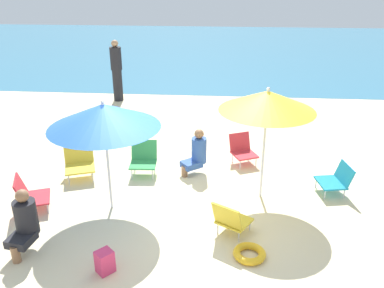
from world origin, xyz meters
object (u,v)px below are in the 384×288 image
at_px(beach_chair_a, 29,194).
at_px(umbrella_yellow, 267,101).
at_px(swim_ring, 249,254).
at_px(beach_chair_b, 231,219).
at_px(beach_chair_c, 80,163).
at_px(person_b, 117,71).
at_px(beach_chair_e, 144,158).
at_px(person_c, 197,152).
at_px(umbrella_blue, 104,116).
at_px(person_a, 24,221).
at_px(beach_bag, 105,262).
at_px(beach_chair_d, 336,179).
at_px(beach_chair_f, 242,149).

bearing_deg(beach_chair_a, umbrella_yellow, -10.02).
distance_m(umbrella_yellow, swim_ring, 2.44).
xyz_separation_m(beach_chair_b, beach_chair_c, (-2.89, 1.68, 0.00)).
bearing_deg(beach_chair_b, person_b, 57.90).
xyz_separation_m(beach_chair_e, person_c, (1.04, 0.09, 0.11)).
distance_m(umbrella_blue, beach_chair_e, 1.87).
distance_m(beach_chair_a, person_a, 1.12).
bearing_deg(beach_bag, beach_chair_d, 33.76).
bearing_deg(beach_bag, swim_ring, 13.29).
distance_m(beach_chair_b, beach_bag, 1.92).
bearing_deg(beach_chair_d, beach_chair_c, -13.12).
bearing_deg(person_c, swim_ring, 71.61).
bearing_deg(umbrella_blue, beach_chair_e, 76.30).
height_order(umbrella_blue, beach_chair_d, umbrella_blue).
relative_size(beach_chair_a, beach_chair_e, 1.06).
bearing_deg(beach_chair_e, beach_bag, -3.14).
distance_m(person_a, person_b, 7.17).
distance_m(person_c, swim_ring, 2.69).
xyz_separation_m(beach_chair_d, beach_bag, (-3.57, -2.38, -0.11)).
distance_m(beach_chair_a, beach_chair_c, 1.30).
xyz_separation_m(umbrella_blue, person_c, (1.35, 1.38, -1.21)).
distance_m(umbrella_yellow, person_a, 4.10).
xyz_separation_m(beach_chair_d, person_a, (-4.80, -2.00, 0.20)).
height_order(beach_chair_e, person_b, person_b).
bearing_deg(beach_chair_e, beach_chair_b, 37.78).
relative_size(beach_chair_a, person_a, 0.71).
relative_size(umbrella_yellow, beach_chair_d, 3.30).
relative_size(umbrella_yellow, beach_chair_b, 2.90).
xyz_separation_m(beach_chair_c, person_b, (-0.46, 4.90, 0.62)).
relative_size(beach_chair_e, beach_bag, 1.97).
height_order(umbrella_blue, beach_bag, umbrella_blue).
distance_m(person_b, beach_bag, 7.75).
bearing_deg(beach_chair_c, beach_bag, 5.13).
xyz_separation_m(beach_chair_d, swim_ring, (-1.63, -1.92, -0.22)).
xyz_separation_m(beach_chair_d, person_b, (-5.25, 5.14, 0.64)).
bearing_deg(beach_chair_d, person_b, -54.62).
height_order(umbrella_blue, beach_chair_e, umbrella_blue).
relative_size(umbrella_yellow, person_a, 2.10).
xyz_separation_m(beach_chair_e, person_b, (-1.67, 4.66, 0.58)).
bearing_deg(beach_chair_d, beach_chair_e, -17.95).
distance_m(umbrella_yellow, beach_chair_d, 2.02).
height_order(beach_chair_d, person_a, person_a).
bearing_deg(beach_chair_f, beach_chair_d, 31.19).
xyz_separation_m(beach_chair_e, swim_ring, (1.95, -2.41, -0.27)).
relative_size(beach_chair_c, swim_ring, 1.58).
distance_m(person_b, swim_ring, 7.99).
relative_size(umbrella_yellow, beach_chair_a, 2.96).
relative_size(beach_chair_d, swim_ring, 1.30).
bearing_deg(person_c, beach_chair_e, -33.48).
height_order(beach_chair_e, beach_chair_f, beach_chair_e).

